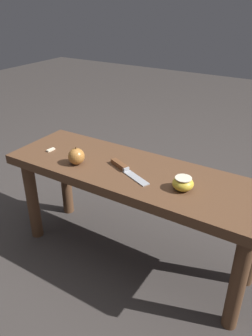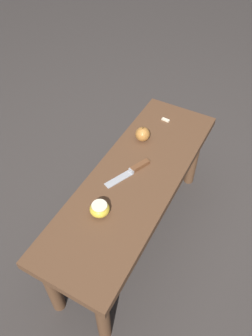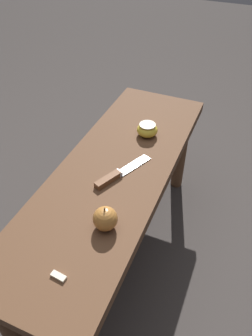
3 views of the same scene
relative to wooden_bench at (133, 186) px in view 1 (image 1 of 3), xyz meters
name	(u,v)px [view 1 (image 1 of 3)]	position (x,y,z in m)	size (l,w,h in m)	color
ground_plane	(132,255)	(0.00, 0.00, -0.38)	(8.00, 8.00, 0.00)	#383330
wooden_bench	(133,186)	(0.00, 0.00, 0.00)	(1.11, 0.36, 0.46)	brown
knife	(124,168)	(-0.03, -0.02, 0.09)	(0.22, 0.12, 0.02)	#9EA0A5
apple_whole	(76,156)	(-0.23, -0.08, 0.11)	(0.07, 0.07, 0.08)	#B27233
apple_cut	(183,183)	(0.23, -0.04, 0.10)	(0.08, 0.08, 0.05)	gold
apple_slice_near_knife	(51,150)	(-0.42, -0.04, 0.08)	(0.02, 0.04, 0.01)	beige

